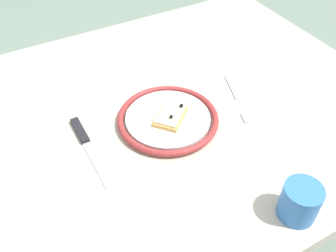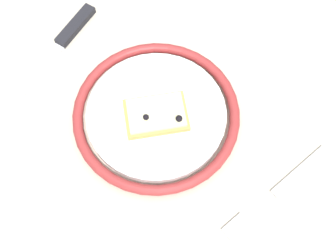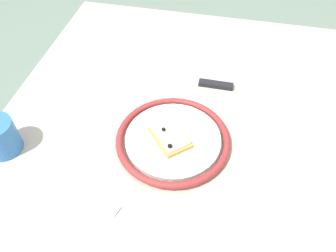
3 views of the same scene
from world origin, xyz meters
name	(u,v)px [view 1 (image 1 of 3)]	position (x,y,z in m)	size (l,w,h in m)	color
ground_plane	(171,241)	(0.00, 0.00, 0.00)	(6.00, 6.00, 0.00)	slate
dining_table	(172,124)	(0.00, 0.00, 0.64)	(1.18, 0.95, 0.71)	#BCB29E
plate	(168,119)	(0.04, 0.05, 0.72)	(0.26, 0.26, 0.02)	white
pizza_slice_near	(170,116)	(0.04, 0.05, 0.74)	(0.11, 0.11, 0.03)	tan
knife	(84,139)	(0.25, 0.01, 0.72)	(0.02, 0.24, 0.01)	silver
fork	(237,98)	(-0.17, 0.06, 0.71)	(0.08, 0.20, 0.00)	beige
cup	(300,202)	(-0.05, 0.41, 0.75)	(0.08, 0.08, 0.08)	#3372BF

